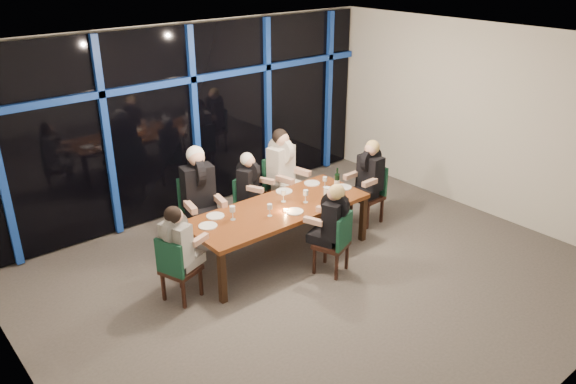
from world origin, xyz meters
name	(u,v)px	position (x,y,z in m)	size (l,w,h in m)	color
room	(321,132)	(0.00, 0.00, 2.02)	(7.04, 7.00, 3.02)	#5E5753
window_wall	(194,117)	(0.01, 2.93, 1.55)	(6.86, 0.43, 2.94)	black
dining_table	(279,212)	(0.00, 0.80, 0.68)	(2.60, 1.00, 0.75)	brown
chair_far_left	(198,209)	(-0.70, 1.76, 0.59)	(0.57, 0.57, 1.05)	black
chair_far_mid	(247,201)	(0.14, 1.75, 0.48)	(0.52, 0.52, 0.85)	black
chair_far_right	(279,184)	(0.78, 1.76, 0.57)	(0.55, 0.55, 1.01)	black
chair_end_left	(176,267)	(-1.65, 0.73, 0.49)	(0.52, 0.52, 0.87)	black
chair_end_right	(371,191)	(1.81, 0.74, 0.51)	(0.44, 0.44, 0.92)	black
chair_near_mid	(337,240)	(0.30, -0.04, 0.49)	(0.52, 0.52, 0.87)	black
diner_far_left	(199,184)	(-0.71, 1.68, 1.00)	(0.57, 0.70, 1.02)	black
diner_far_mid	(250,181)	(0.17, 1.68, 0.82)	(0.54, 0.59, 0.83)	black
diner_far_right	(283,162)	(0.80, 1.68, 0.97)	(0.56, 0.67, 0.99)	silver
diner_end_left	(178,239)	(-1.58, 0.76, 0.83)	(0.59, 0.52, 0.85)	black
diner_end_right	(369,170)	(1.73, 0.74, 0.88)	(0.58, 0.46, 0.90)	black
diner_near_mid	(333,215)	(0.27, 0.03, 0.84)	(0.53, 0.60, 0.85)	black
plate_far_left	(215,216)	(-0.82, 1.12, 0.76)	(0.24, 0.24, 0.01)	white
plate_far_mid	(284,191)	(0.40, 1.17, 0.76)	(0.24, 0.24, 0.01)	white
plate_far_right	(312,183)	(0.91, 1.13, 0.76)	(0.24, 0.24, 0.01)	white
plate_end_left	(208,226)	(-1.05, 0.94, 0.76)	(0.24, 0.24, 0.01)	white
plate_end_right	(343,187)	(1.17, 0.72, 0.76)	(0.24, 0.24, 0.01)	white
plate_near_mid	(295,211)	(0.08, 0.55, 0.76)	(0.24, 0.24, 0.01)	white
wine_bottle	(337,182)	(1.04, 0.73, 0.88)	(0.08, 0.08, 0.34)	black
water_pitcher	(327,193)	(0.69, 0.57, 0.84)	(0.12, 0.10, 0.19)	silver
tea_light	(286,210)	(0.00, 0.65, 0.77)	(0.05, 0.05, 0.03)	#FF9E4C
wine_glass_a	(270,207)	(-0.25, 0.67, 0.88)	(0.07, 0.07, 0.17)	silver
wine_glass_b	(283,193)	(0.17, 0.91, 0.88)	(0.07, 0.07, 0.18)	white
wine_glass_c	(306,193)	(0.39, 0.69, 0.89)	(0.07, 0.07, 0.19)	white
wine_glass_d	(232,210)	(-0.69, 0.90, 0.89)	(0.07, 0.07, 0.19)	white
wine_glass_e	(325,180)	(0.97, 0.91, 0.87)	(0.06, 0.06, 0.16)	silver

